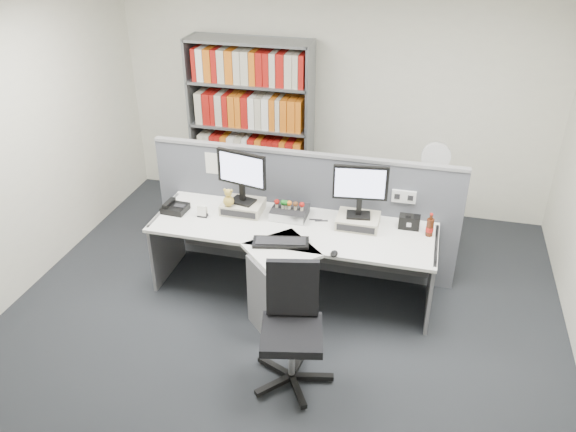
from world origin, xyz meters
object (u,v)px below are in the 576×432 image
(desk_fan, at_px, (436,160))
(desk, at_px, (286,264))
(monitor_right, at_px, (360,187))
(mouse, at_px, (334,254))
(filing_cabinet, at_px, (428,216))
(office_chair, at_px, (292,323))
(desktop_pc, at_px, (290,212))
(keyboard, at_px, (281,242))
(speaker, at_px, (409,222))
(desk_phone, at_px, (175,208))
(cola_bottle, at_px, (430,227))
(desk_calendar, at_px, (202,212))
(shelving_unit, at_px, (251,129))
(monitor_left, at_px, (242,173))

(desk_fan, bearing_deg, desk, -130.62)
(monitor_right, bearing_deg, desk, -146.20)
(mouse, height_order, filing_cabinet, mouse)
(office_chair, bearing_deg, desktop_pc, 105.07)
(keyboard, bearing_deg, desk_fan, 50.55)
(desktop_pc, relative_size, mouse, 3.24)
(desk, distance_m, speaker, 1.17)
(desk, distance_m, desk_phone, 1.22)
(speaker, distance_m, office_chair, 1.54)
(filing_cabinet, bearing_deg, keyboard, -129.44)
(cola_bottle, distance_m, office_chair, 1.57)
(desk, height_order, keyboard, keyboard)
(cola_bottle, bearing_deg, mouse, -144.75)
(desk_fan, bearing_deg, cola_bottle, -89.47)
(desktop_pc, relative_size, desk_calendar, 2.89)
(keyboard, xyz_separation_m, shelving_unit, (-0.87, 1.94, 0.24))
(speaker, bearing_deg, shelving_unit, 144.21)
(monitor_left, height_order, keyboard, monitor_left)
(shelving_unit, bearing_deg, mouse, -56.05)
(monitor_left, distance_m, keyboard, 0.79)
(cola_bottle, relative_size, office_chair, 0.23)
(cola_bottle, relative_size, shelving_unit, 0.11)
(monitor_left, xyz_separation_m, desktop_pc, (0.45, 0.02, -0.36))
(desktop_pc, xyz_separation_m, office_chair, (0.34, -1.26, -0.24))
(speaker, height_order, office_chair, office_chair)
(desk, relative_size, speaker, 13.88)
(monitor_left, bearing_deg, desk, -36.07)
(desktop_pc, bearing_deg, speaker, 3.08)
(monitor_left, relative_size, cola_bottle, 2.30)
(desktop_pc, distance_m, desk_calendar, 0.82)
(monitor_right, distance_m, keyboard, 0.85)
(cola_bottle, bearing_deg, monitor_left, 179.58)
(desk_phone, distance_m, desk_calendar, 0.30)
(keyboard, bearing_deg, shelving_unit, 114.23)
(desk, bearing_deg, filing_cabinet, 49.39)
(mouse, distance_m, desk_calendar, 1.37)
(desk, bearing_deg, office_chair, -72.77)
(desk_phone, height_order, speaker, speaker)
(monitor_left, distance_m, cola_bottle, 1.77)
(desk, relative_size, desk_calendar, 22.84)
(mouse, xyz_separation_m, office_chair, (-0.19, -0.69, -0.22))
(filing_cabinet, bearing_deg, cola_bottle, -89.47)
(desktop_pc, relative_size, cola_bottle, 1.49)
(speaker, bearing_deg, desktop_pc, -176.92)
(monitor_right, bearing_deg, keyboard, -141.59)
(desk_calendar, bearing_deg, office_chair, -42.97)
(monitor_left, xyz_separation_m, keyboard, (0.50, -0.48, -0.39))
(desk_calendar, xyz_separation_m, speaker, (1.89, 0.26, 0.01))
(desk, relative_size, desk_phone, 11.05)
(desk, relative_size, cola_bottle, 11.76)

